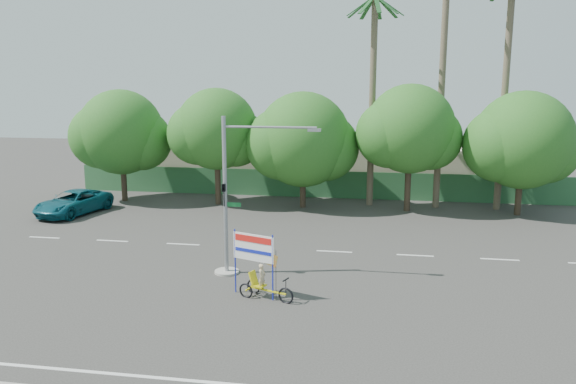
# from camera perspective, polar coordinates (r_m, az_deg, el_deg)

# --- Properties ---
(ground) EXTENTS (120.00, 120.00, 0.00)m
(ground) POSITION_cam_1_polar(r_m,az_deg,el_deg) (21.41, -2.56, -12.03)
(ground) COLOR #33302D
(ground) RESTS_ON ground
(fence) EXTENTS (38.00, 0.08, 2.00)m
(fence) POSITION_cam_1_polar(r_m,az_deg,el_deg) (41.63, 3.54, 0.79)
(fence) COLOR #336B3D
(fence) RESTS_ON ground
(building_left) EXTENTS (12.00, 8.00, 4.00)m
(building_left) POSITION_cam_1_polar(r_m,az_deg,el_deg) (47.84, -7.89, 3.26)
(building_left) COLOR beige
(building_left) RESTS_ON ground
(building_right) EXTENTS (14.00, 8.00, 3.60)m
(building_right) POSITION_cam_1_polar(r_m,az_deg,el_deg) (45.90, 14.14, 2.45)
(building_right) COLOR beige
(building_right) RESTS_ON ground
(tree_far_left) EXTENTS (7.14, 6.00, 7.96)m
(tree_far_left) POSITION_cam_1_polar(r_m,az_deg,el_deg) (41.62, -16.64, 5.58)
(tree_far_left) COLOR #473828
(tree_far_left) RESTS_ON ground
(tree_left) EXTENTS (6.66, 5.60, 8.07)m
(tree_left) POSITION_cam_1_polar(r_m,az_deg,el_deg) (39.04, -7.32, 6.06)
(tree_left) COLOR #473828
(tree_left) RESTS_ON ground
(tree_center) EXTENTS (7.62, 6.40, 7.85)m
(tree_center) POSITION_cam_1_polar(r_m,az_deg,el_deg) (37.82, 1.47, 5.08)
(tree_center) COLOR #473828
(tree_center) RESTS_ON ground
(tree_right) EXTENTS (6.90, 5.80, 8.36)m
(tree_right) POSITION_cam_1_polar(r_m,az_deg,el_deg) (37.44, 12.21, 5.96)
(tree_right) COLOR #473828
(tree_right) RESTS_ON ground
(tree_far_right) EXTENTS (7.38, 6.20, 7.94)m
(tree_far_right) POSITION_cam_1_polar(r_m,az_deg,el_deg) (38.47, 22.67, 4.60)
(tree_far_right) COLOR #473828
(tree_far_right) RESTS_ON ground
(palm_tall) EXTENTS (3.73, 3.79, 17.45)m
(palm_tall) POSITION_cam_1_polar(r_m,az_deg,el_deg) (39.01, 15.52, 13.70)
(palm_tall) COLOR #70604C
(palm_tall) RESTS_ON ground
(palm_mid) EXTENTS (3.73, 3.79, 15.45)m
(palm_mid) POSITION_cam_1_polar(r_m,az_deg,el_deg) (39.56, 21.33, 11.77)
(palm_mid) COLOR #70604C
(palm_mid) RESTS_ON ground
(palm_short) EXTENTS (3.73, 3.79, 14.45)m
(palm_short) POSITION_cam_1_polar(r_m,az_deg,el_deg) (38.77, 8.63, 11.61)
(palm_short) COLOR #70604C
(palm_short) RESTS_ON ground
(traffic_signal) EXTENTS (4.72, 1.10, 7.00)m
(traffic_signal) POSITION_cam_1_polar(r_m,az_deg,el_deg) (24.70, -5.70, -1.81)
(traffic_signal) COLOR gray
(traffic_signal) RESTS_ON ground
(trike_billboard) EXTENTS (2.59, 1.19, 2.69)m
(trike_billboard) POSITION_cam_1_polar(r_m,az_deg,el_deg) (22.36, -2.95, -8.05)
(trike_billboard) COLOR black
(trike_billboard) RESTS_ON ground
(pickup_truck) EXTENTS (3.60, 5.88, 1.52)m
(pickup_truck) POSITION_cam_1_polar(r_m,az_deg,el_deg) (38.92, -20.98, -1.01)
(pickup_truck) COLOR #0D515F
(pickup_truck) RESTS_ON ground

